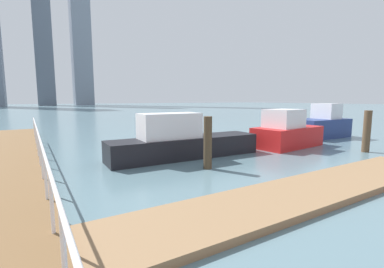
{
  "coord_description": "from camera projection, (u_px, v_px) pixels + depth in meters",
  "views": [
    {
      "loc": [
        -3.37,
        6.88,
        2.6
      ],
      "look_at": [
        1.27,
        14.53,
        1.43
      ],
      "focal_mm": 25.15,
      "sensor_mm": 36.0,
      "label": 1
    }
  ],
  "objects": [
    {
      "name": "dock_piling_0",
      "position": [
        208.0,
        143.0,
        9.98
      ],
      "size": [
        0.31,
        0.31,
        1.96
      ],
      "primitive_type": "cylinder",
      "color": "#473826",
      "rests_on": "ground_plane"
    },
    {
      "name": "floating_dock",
      "position": [
        305.0,
        192.0,
        7.29
      ],
      "size": [
        12.82,
        2.0,
        0.18
      ],
      "primitive_type": "cube",
      "color": "#93704C",
      "rests_on": "ground_plane"
    },
    {
      "name": "skyline_tower_2",
      "position": [
        42.0,
        20.0,
        104.2
      ],
      "size": [
        6.76,
        8.07,
        66.03
      ],
      "primitive_type": "cube",
      "rotation": [
        0.0,
        0.0,
        -0.05
      ],
      "color": "slate",
      "rests_on": "ground_plane"
    },
    {
      "name": "dock_piling_1",
      "position": [
        367.0,
        131.0,
        13.15
      ],
      "size": [
        0.34,
        0.34,
        2.05
      ],
      "primitive_type": "cylinder",
      "color": "brown",
      "rests_on": "ground_plane"
    },
    {
      "name": "moored_boat_1",
      "position": [
        287.0,
        132.0,
        14.64
      ],
      "size": [
        4.29,
        2.38,
        2.06
      ],
      "color": "red",
      "rests_on": "ground_plane"
    },
    {
      "name": "skyline_tower_3",
      "position": [
        79.0,
        2.0,
        110.64
      ],
      "size": [
        7.59,
        6.65,
        84.52
      ],
      "primitive_type": "cube",
      "rotation": [
        0.0,
        0.0,
        0.01
      ],
      "color": "gray",
      "rests_on": "ground_plane"
    },
    {
      "name": "moored_boat_2",
      "position": [
        182.0,
        142.0,
        11.92
      ],
      "size": [
        7.01,
        1.77,
        2.0
      ],
      "color": "black",
      "rests_on": "ground_plane"
    },
    {
      "name": "moored_boat_0",
      "position": [
        321.0,
        125.0,
        18.32
      ],
      "size": [
        4.08,
        2.1,
        2.29
      ],
      "color": "navy",
      "rests_on": "ground_plane"
    },
    {
      "name": "ground_plane",
      "position": [
        112.0,
        152.0,
        13.19
      ],
      "size": [
        300.0,
        300.0,
        0.0
      ],
      "primitive_type": "plane",
      "color": "slate"
    },
    {
      "name": "boardwalk_railing",
      "position": [
        55.0,
        201.0,
        3.59
      ],
      "size": [
        0.06,
        30.11,
        1.08
      ],
      "color": "white",
      "rests_on": "boardwalk"
    }
  ]
}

